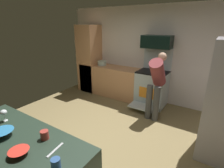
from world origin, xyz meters
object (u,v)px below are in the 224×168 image
object	(u,v)px
microwave	(157,42)
mixing_bowl_prep	(19,153)
mug_tea	(56,164)
stock_pot	(102,63)
wine_glass_near	(4,113)
mug_coffee	(45,135)
oven_range	(152,87)
person_cook	(156,81)
mixing_bowl_small	(3,133)

from	to	relation	value
microwave	mixing_bowl_prep	size ratio (longest dim) A/B	3.76
mug_tea	stock_pot	size ratio (longest dim) A/B	0.38
wine_glass_near	mug_coffee	bearing A→B (deg)	3.41
oven_range	mixing_bowl_prep	size ratio (longest dim) A/B	7.82
mixing_bowl_prep	mug_tea	distance (m)	0.44
person_cook	mixing_bowl_small	size ratio (longest dim) A/B	6.12
mixing_bowl_prep	stock_pot	xyz separation A→B (m)	(-1.60, 3.59, 0.04)
wine_glass_near	mug_tea	xyz separation A→B (m)	(1.20, -0.17, -0.07)
microwave	mixing_bowl_small	xyz separation A→B (m)	(-0.51, -3.60, -0.76)
person_cook	mixing_bowl_prep	distance (m)	3.00
microwave	person_cook	world-z (taller)	microwave
microwave	mixing_bowl_small	distance (m)	3.72
person_cook	mug_coffee	distance (m)	2.70
microwave	wine_glass_near	world-z (taller)	microwave
mug_coffee	stock_pot	size ratio (longest dim) A/B	0.37
oven_range	wine_glass_near	world-z (taller)	oven_range
oven_range	microwave	world-z (taller)	microwave
stock_pot	mixing_bowl_prep	bearing A→B (deg)	-65.97
microwave	stock_pot	distance (m)	1.81
oven_range	mixing_bowl_small	world-z (taller)	oven_range
oven_range	stock_pot	distance (m)	1.72
person_cook	mug_tea	distance (m)	2.89
wine_glass_near	stock_pot	distance (m)	3.44
person_cook	mixing_bowl_prep	bearing A→B (deg)	-96.85
oven_range	person_cook	bearing A→B (deg)	-63.63
microwave	wine_glass_near	bearing A→B (deg)	-103.69
microwave	mug_tea	size ratio (longest dim) A/B	7.20
microwave	mug_coffee	xyz separation A→B (m)	(-0.07, -3.37, -0.75)
mixing_bowl_small	mixing_bowl_prep	world-z (taller)	mixing_bowl_small
wine_glass_near	stock_pot	xyz separation A→B (m)	(-0.83, 3.34, -0.05)
person_cook	wine_glass_near	bearing A→B (deg)	-112.48
mug_coffee	stock_pot	xyz separation A→B (m)	(-1.59, 3.29, 0.02)
mixing_bowl_prep	mug_coffee	world-z (taller)	mug_coffee
oven_range	mug_tea	size ratio (longest dim) A/B	14.97
person_cook	mug_coffee	size ratio (longest dim) A/B	14.80
mug_tea	oven_range	bearing A→B (deg)	96.11
person_cook	mixing_bowl_prep	size ratio (longest dim) A/B	7.67
mixing_bowl_small	mug_coffee	distance (m)	0.50
mixing_bowl_small	mug_tea	world-z (taller)	mug_tea
mug_coffee	mixing_bowl_small	bearing A→B (deg)	-152.57
mixing_bowl_prep	wine_glass_near	distance (m)	0.82
microwave	person_cook	distance (m)	1.10
oven_range	wine_glass_near	size ratio (longest dim) A/B	9.46
stock_pot	wine_glass_near	bearing A→B (deg)	-76.03
wine_glass_near	mug_coffee	size ratio (longest dim) A/B	1.60
person_cook	mug_tea	world-z (taller)	person_cook
mug_tea	stock_pot	distance (m)	4.05
mixing_bowl_small	oven_range	bearing A→B (deg)	81.67
microwave	stock_pot	world-z (taller)	microwave
mixing_bowl_small	microwave	bearing A→B (deg)	81.89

